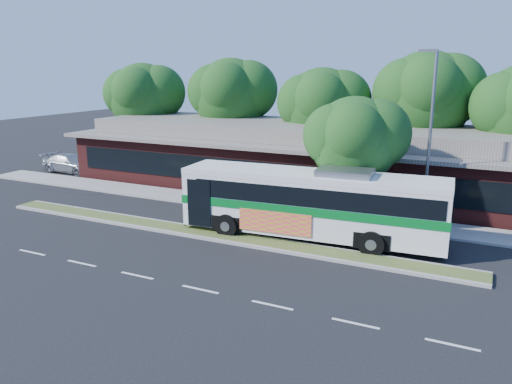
% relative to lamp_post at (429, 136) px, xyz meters
% --- Properties ---
extents(ground, '(120.00, 120.00, 0.00)m').
position_rel_lamp_post_xyz_m(ground, '(-9.56, -6.00, -4.90)').
color(ground, black).
rests_on(ground, ground).
extents(median_strip, '(26.00, 1.10, 0.15)m').
position_rel_lamp_post_xyz_m(median_strip, '(-9.56, -5.40, -4.83)').
color(median_strip, '#415323').
rests_on(median_strip, ground).
extents(sidewalk, '(44.00, 2.60, 0.12)m').
position_rel_lamp_post_xyz_m(sidewalk, '(-9.56, 0.40, -4.84)').
color(sidewalk, gray).
rests_on(sidewalk, ground).
extents(parking_lot, '(14.00, 12.00, 0.01)m').
position_rel_lamp_post_xyz_m(parking_lot, '(-27.56, 4.00, -4.90)').
color(parking_lot, black).
rests_on(parking_lot, ground).
extents(plaza_building, '(33.20, 11.20, 4.45)m').
position_rel_lamp_post_xyz_m(plaza_building, '(-9.56, 6.99, -2.77)').
color(plaza_building, '#501A19').
rests_on(plaza_building, ground).
extents(lamp_post, '(0.93, 0.18, 9.07)m').
position_rel_lamp_post_xyz_m(lamp_post, '(0.00, 0.00, 0.00)').
color(lamp_post, slate).
rests_on(lamp_post, ground).
extents(tree_bg_a, '(6.47, 5.80, 8.63)m').
position_rel_lamp_post_xyz_m(tree_bg_a, '(-24.15, 9.14, 0.97)').
color(tree_bg_a, black).
rests_on(tree_bg_a, ground).
extents(tree_bg_b, '(6.69, 6.00, 9.00)m').
position_rel_lamp_post_xyz_m(tree_bg_b, '(-16.13, 10.14, 1.24)').
color(tree_bg_b, black).
rests_on(tree_bg_b, ground).
extents(tree_bg_c, '(6.24, 5.60, 8.26)m').
position_rel_lamp_post_xyz_m(tree_bg_c, '(-8.16, 9.13, 0.69)').
color(tree_bg_c, black).
rests_on(tree_bg_c, ground).
extents(tree_bg_d, '(6.91, 6.20, 9.37)m').
position_rel_lamp_post_xyz_m(tree_bg_d, '(-1.12, 10.15, 1.52)').
color(tree_bg_d, black).
rests_on(tree_bg_d, ground).
extents(transit_bus, '(12.99, 3.65, 3.60)m').
position_rel_lamp_post_xyz_m(transit_bus, '(-4.74, -3.60, -2.90)').
color(transit_bus, white).
rests_on(transit_bus, ground).
extents(sedan, '(5.13, 2.18, 1.48)m').
position_rel_lamp_post_xyz_m(sedan, '(-27.59, 3.18, -4.17)').
color(sedan, '#A1A3A8').
rests_on(sedan, ground).
extents(sidewalk_tree, '(5.08, 4.56, 6.83)m').
position_rel_lamp_post_xyz_m(sidewalk_tree, '(-3.24, -0.59, -0.25)').
color(sidewalk_tree, black).
rests_on(sidewalk_tree, ground).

